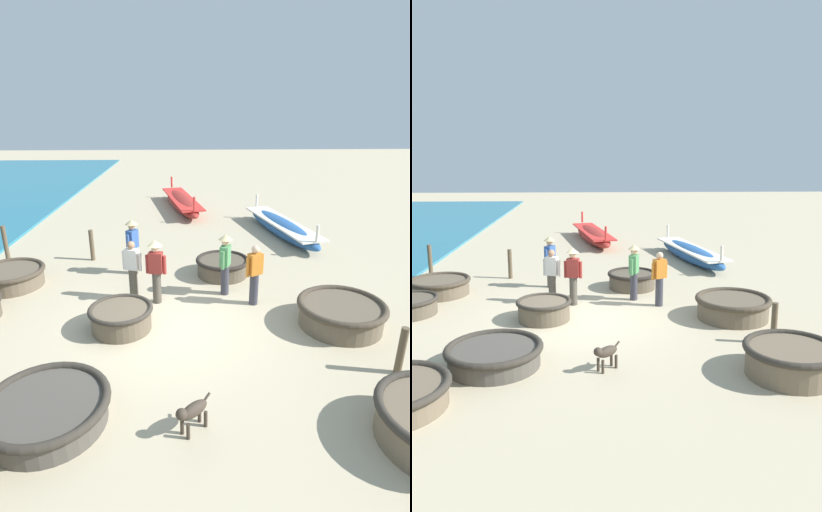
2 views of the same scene
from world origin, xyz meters
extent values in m
plane|color=#BCAD8C|center=(0.00, 0.00, 0.00)|extent=(80.00, 80.00, 0.00)
cylinder|color=brown|center=(-0.99, 0.00, 0.25)|extent=(1.34, 1.34, 0.50)
torus|color=#332D26|center=(-0.99, 0.00, 0.50)|extent=(1.44, 1.44, 0.11)
cylinder|color=brown|center=(-4.43, 2.44, 0.23)|extent=(1.71, 1.71, 0.46)
torus|color=#42382B|center=(-4.43, 2.44, 0.46)|extent=(1.84, 1.84, 0.14)
cylinder|color=brown|center=(3.98, -0.04, 0.26)|extent=(1.85, 1.85, 0.52)
torus|color=#42382B|center=(3.98, -0.04, 0.52)|extent=(2.00, 2.00, 0.15)
cylinder|color=brown|center=(1.51, 2.97, 0.24)|extent=(1.47, 1.47, 0.48)
torus|color=#28231E|center=(1.51, 2.97, 0.48)|extent=(1.59, 1.59, 0.12)
cylinder|color=#4C473F|center=(-1.71, -2.85, 0.20)|extent=(1.86, 1.86, 0.40)
torus|color=#332D26|center=(-1.71, -2.85, 0.40)|extent=(2.01, 2.01, 0.15)
ellipsoid|color=#285693|center=(4.14, 6.90, 0.30)|extent=(2.25, 5.65, 0.61)
cube|color=silver|center=(4.14, 6.90, 0.50)|extent=(2.18, 5.22, 0.06)
cylinder|color=silver|center=(3.54, 9.39, 0.83)|extent=(0.10, 0.10, 0.55)
cylinder|color=silver|center=(4.74, 4.40, 0.83)|extent=(0.10, 0.10, 0.55)
ellipsoid|color=maroon|center=(0.17, 11.25, 0.32)|extent=(2.26, 5.89, 0.63)
cube|color=red|center=(0.17, 11.25, 0.52)|extent=(2.19, 5.44, 0.06)
cylinder|color=red|center=(-0.42, 13.85, 0.87)|extent=(0.10, 0.10, 0.57)
cylinder|color=red|center=(0.75, 8.64, 0.87)|extent=(0.10, 0.10, 0.57)
cylinder|color=#4C473D|center=(-0.29, 1.29, 0.41)|extent=(0.22, 0.22, 0.82)
cube|color=maroon|center=(-0.29, 1.29, 1.09)|extent=(0.37, 0.28, 0.54)
sphere|color=#DBB28E|center=(-0.29, 1.29, 1.47)|extent=(0.20, 0.20, 0.20)
cylinder|color=maroon|center=(-0.07, 1.25, 1.04)|extent=(0.09, 0.09, 0.48)
cylinder|color=maroon|center=(-0.50, 1.32, 1.04)|extent=(0.09, 0.09, 0.48)
cone|color=#D1BC84|center=(-0.29, 1.29, 1.60)|extent=(0.36, 0.36, 0.14)
cylinder|color=#4C473D|center=(-0.91, 1.55, 0.41)|extent=(0.22, 0.22, 0.82)
cube|color=silver|center=(-0.91, 1.55, 1.09)|extent=(0.39, 0.31, 0.54)
sphere|color=#A37556|center=(-0.91, 1.55, 1.47)|extent=(0.20, 0.20, 0.20)
cylinder|color=silver|center=(-1.12, 1.61, 1.04)|extent=(0.09, 0.09, 0.48)
cylinder|color=silver|center=(-0.70, 1.48, 1.04)|extent=(0.09, 0.09, 0.48)
cylinder|color=#383842|center=(2.16, 1.10, 0.41)|extent=(0.22, 0.22, 0.82)
cube|color=orange|center=(2.16, 1.10, 1.09)|extent=(0.40, 0.36, 0.54)
sphere|color=#DBB28E|center=(2.16, 1.10, 1.47)|extent=(0.20, 0.20, 0.20)
cylinder|color=orange|center=(1.97, 1.00, 1.04)|extent=(0.09, 0.09, 0.48)
cylinder|color=orange|center=(2.35, 1.21, 1.04)|extent=(0.09, 0.09, 0.48)
cylinder|color=#4C473D|center=(-1.12, 3.21, 0.41)|extent=(0.22, 0.22, 0.82)
cube|color=#33569E|center=(-1.12, 3.21, 1.09)|extent=(0.35, 0.40, 0.54)
sphere|color=tan|center=(-1.12, 3.21, 1.47)|extent=(0.20, 0.20, 0.20)
cylinder|color=#33569E|center=(-1.22, 3.02, 1.04)|extent=(0.09, 0.09, 0.48)
cylinder|color=#33569E|center=(-1.02, 3.41, 1.04)|extent=(0.09, 0.09, 0.48)
cone|color=#D1BC84|center=(-1.12, 3.21, 1.60)|extent=(0.36, 0.36, 0.14)
cylinder|color=#383842|center=(1.48, 1.71, 0.41)|extent=(0.22, 0.22, 0.82)
cube|color=#4C8E56|center=(1.48, 1.71, 1.09)|extent=(0.33, 0.40, 0.54)
sphere|color=#DBB28E|center=(1.48, 1.71, 1.47)|extent=(0.20, 0.20, 0.20)
cylinder|color=#4C8E56|center=(1.56, 1.91, 1.04)|extent=(0.09, 0.09, 0.48)
cylinder|color=#4C8E56|center=(1.40, 1.50, 1.04)|extent=(0.09, 0.09, 0.48)
cone|color=#D1BC84|center=(1.48, 1.71, 1.60)|extent=(0.36, 0.36, 0.14)
ellipsoid|color=#3D3328|center=(0.60, -3.09, 0.39)|extent=(0.52, 0.50, 0.22)
sphere|color=#3D3328|center=(0.42, -3.25, 0.46)|extent=(0.18, 0.18, 0.18)
cylinder|color=#3D3328|center=(0.79, -2.92, 0.45)|extent=(0.18, 0.17, 0.16)
cylinder|color=#3D3328|center=(0.51, -3.26, 0.14)|extent=(0.06, 0.06, 0.28)
cylinder|color=#3D3328|center=(0.42, -3.16, 0.14)|extent=(0.06, 0.06, 0.28)
cylinder|color=#3D3328|center=(0.79, -3.02, 0.14)|extent=(0.06, 0.06, 0.28)
cylinder|color=#3D3328|center=(0.69, -2.91, 0.14)|extent=(0.06, 0.06, 0.28)
cylinder|color=brown|center=(4.45, -1.81, 0.48)|extent=(0.14, 0.14, 0.97)
cylinder|color=brown|center=(-2.62, 4.39, 0.51)|extent=(0.14, 0.14, 1.02)
cylinder|color=brown|center=(-5.28, 4.24, 0.61)|extent=(0.14, 0.14, 1.23)
camera|label=1|loc=(0.59, -7.95, 4.71)|focal=28.00mm
camera|label=2|loc=(0.45, -12.50, 4.37)|focal=35.00mm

